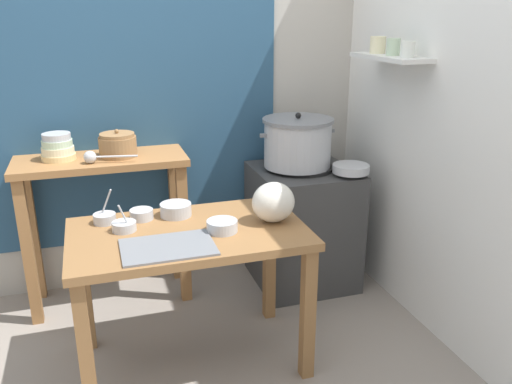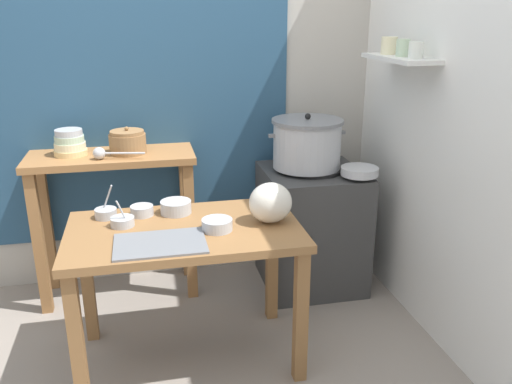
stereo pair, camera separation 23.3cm
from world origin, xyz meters
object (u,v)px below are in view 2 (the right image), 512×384
object	(u,v)px
wide_pan	(360,171)
prep_bowl_4	(176,207)
ladle	(101,153)
prep_bowl_0	(142,210)
plastic_bag	(270,203)
prep_table	(185,249)
clay_pot	(128,142)
steamer_pot	(307,143)
back_shelf_table	(114,190)
serving_tray	(160,244)
prep_bowl_3	(122,221)
prep_bowl_1	(217,224)
stove_block	(311,227)
bowl_stack_enamel	(70,143)
prep_bowl_2	(106,213)

from	to	relation	value
wide_pan	prep_bowl_4	size ratio (longest dim) A/B	1.41
ladle	prep_bowl_0	world-z (taller)	ladle
plastic_bag	prep_bowl_0	world-z (taller)	plastic_bag
prep_table	clay_pot	world-z (taller)	clay_pot
prep_table	steamer_pot	bearing A→B (deg)	39.16
clay_pot	prep_bowl_0	bearing A→B (deg)	-84.02
ladle	back_shelf_table	bearing A→B (deg)	68.19
prep_table	serving_tray	world-z (taller)	serving_tray
plastic_bag	prep_bowl_4	size ratio (longest dim) A/B	1.35
serving_tray	plastic_bag	size ratio (longest dim) A/B	1.91
back_shelf_table	clay_pot	world-z (taller)	clay_pot
prep_bowl_0	prep_bowl_3	size ratio (longest dim) A/B	0.84
clay_pot	plastic_bag	size ratio (longest dim) A/B	1.01
serving_tray	prep_bowl_1	world-z (taller)	prep_bowl_1
clay_pot	plastic_bag	bearing A→B (deg)	-49.62
steamer_pot	back_shelf_table	bearing A→B (deg)	174.59
steamer_pot	prep_bowl_0	distance (m)	1.11
steamer_pot	plastic_bag	distance (m)	0.79
back_shelf_table	stove_block	world-z (taller)	back_shelf_table
prep_bowl_4	plastic_bag	bearing A→B (deg)	-26.36
serving_tray	back_shelf_table	bearing A→B (deg)	103.94
stove_block	serving_tray	world-z (taller)	stove_block
back_shelf_table	prep_bowl_0	size ratio (longest dim) A/B	8.38
bowl_stack_enamel	prep_bowl_0	bearing A→B (deg)	-57.06
prep_bowl_3	prep_bowl_0	bearing A→B (deg)	52.59
plastic_bag	prep_bowl_0	distance (m)	0.65
steamer_pot	prep_bowl_4	distance (m)	0.96
bowl_stack_enamel	steamer_pot	bearing A→B (deg)	-5.74
clay_pot	prep_bowl_2	world-z (taller)	clay_pot
prep_bowl_2	bowl_stack_enamel	bearing A→B (deg)	109.58
prep_bowl_4	serving_tray	bearing A→B (deg)	-104.66
prep_bowl_4	prep_table	bearing A→B (deg)	-83.36
back_shelf_table	clay_pot	size ratio (longest dim) A/B	4.53
steamer_pot	prep_bowl_0	bearing A→B (deg)	-155.63
wide_pan	prep_bowl_2	size ratio (longest dim) A/B	1.27
prep_bowl_0	prep_bowl_3	xyz separation A→B (m)	(-0.09, -0.12, -0.00)
back_shelf_table	bowl_stack_enamel	xyz separation A→B (m)	(-0.22, 0.03, 0.29)
bowl_stack_enamel	prep_bowl_3	distance (m)	0.80
stove_block	prep_bowl_4	xyz separation A→B (m)	(-0.87, -0.44, 0.37)
steamer_pot	prep_bowl_3	size ratio (longest dim) A/B	3.50
back_shelf_table	stove_block	distance (m)	1.24
prep_table	ladle	distance (m)	0.84
prep_bowl_2	prep_bowl_4	distance (m)	0.34
stove_block	plastic_bag	bearing A→B (deg)	-123.48
clay_pot	wide_pan	world-z (taller)	clay_pot
plastic_bag	prep_bowl_4	world-z (taller)	plastic_bag
serving_tray	prep_bowl_3	bearing A→B (deg)	122.91
clay_pot	prep_bowl_1	xyz separation A→B (m)	(0.40, -0.83, -0.22)
steamer_pot	plastic_bag	xyz separation A→B (m)	(-0.39, -0.67, -0.11)
stove_block	prep_bowl_2	distance (m)	1.34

